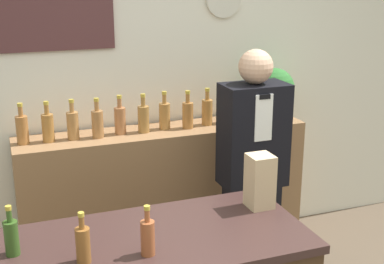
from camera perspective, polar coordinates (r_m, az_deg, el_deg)
name	(u,v)px	position (r m, az deg, el deg)	size (l,w,h in m)	color
back_wall	(130,71)	(3.78, -6.68, 6.51)	(5.20, 0.09, 2.70)	silver
back_shelf	(165,195)	(3.85, -2.89, -6.74)	(2.02, 0.38, 0.98)	#8E6642
shopkeeper	(252,175)	(3.40, 6.42, -4.62)	(0.40, 0.25, 1.59)	black
potted_plant	(274,91)	(3.97, 8.77, 4.39)	(0.29, 0.29, 0.37)	#B27047
paper_bag	(260,181)	(2.65, 7.26, -5.22)	(0.12, 0.12, 0.27)	tan
counter_bottle_0	(11,237)	(2.35, -18.71, -10.52)	(0.06, 0.06, 0.22)	#2F4F1C
counter_bottle_1	(83,244)	(2.22, -11.56, -11.60)	(0.06, 0.06, 0.22)	brown
counter_bottle_2	(148,236)	(2.24, -4.75, -11.04)	(0.06, 0.06, 0.22)	brown
shelf_bottle_0	(22,129)	(3.52, -17.67, 0.33)	(0.08, 0.08, 0.26)	#A16633
shelf_bottle_1	(48,127)	(3.52, -15.12, 0.55)	(0.08, 0.08, 0.26)	#A06A32
shelf_bottle_2	(73,124)	(3.53, -12.60, 0.80)	(0.08, 0.08, 0.26)	#A3703D
shelf_bottle_3	(98,123)	(3.53, -10.05, 0.97)	(0.08, 0.08, 0.26)	#9E6A3B
shelf_bottle_4	(120,119)	(3.59, -7.68, 1.33)	(0.08, 0.08, 0.26)	#A2653C
shelf_bottle_5	(143,118)	(3.61, -5.20, 1.50)	(0.08, 0.08, 0.26)	olive
shelf_bottle_6	(165,115)	(3.67, -2.94, 1.83)	(0.08, 0.08, 0.26)	#A26F37
shelf_bottle_7	(188,114)	(3.69, -0.46, 1.91)	(0.08, 0.08, 0.26)	#9F6731
shelf_bottle_8	(207,111)	(3.77, 1.63, 2.24)	(0.08, 0.08, 0.26)	#A56E34
shelf_bottle_9	(227,109)	(3.83, 3.80, 2.44)	(0.08, 0.08, 0.26)	olive
shelf_bottle_10	(249,108)	(3.87, 6.05, 2.56)	(0.08, 0.08, 0.26)	#9F6530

